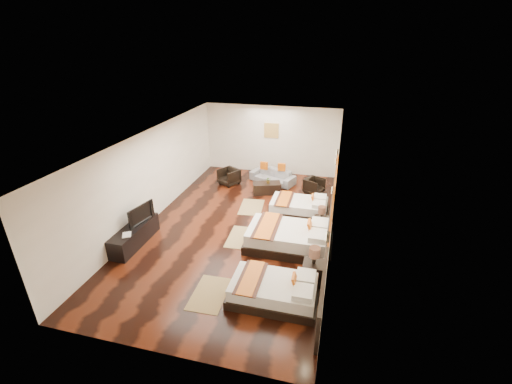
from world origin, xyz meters
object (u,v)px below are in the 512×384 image
(table_plant, at_px, (268,180))
(bed_near, at_px, (275,290))
(bed_mid, at_px, (290,237))
(armchair_right, at_px, (314,186))
(coffee_table, at_px, (267,188))
(nightstand_b, at_px, (321,223))
(nightstand_a, at_px, (313,270))
(armchair_left, at_px, (229,177))
(bed_far, at_px, (300,207))
(figurine, at_px, (146,210))
(tv, at_px, (139,214))
(sofa, at_px, (273,176))
(book, at_px, (122,236))
(tv_console, at_px, (135,235))

(table_plant, bearing_deg, bed_near, -76.25)
(bed_mid, xyz_separation_m, armchair_right, (0.30, 3.75, -0.01))
(armchair_right, relative_size, coffee_table, 0.63)
(bed_near, xyz_separation_m, nightstand_b, (0.75, 3.14, 0.04))
(nightstand_a, xyz_separation_m, table_plant, (-2.08, 4.63, 0.19))
(armchair_left, bearing_deg, bed_far, 0.11)
(nightstand_b, distance_m, coffee_table, 3.15)
(figurine, distance_m, table_plant, 4.53)
(figurine, relative_size, armchair_right, 0.50)
(nightstand_a, height_order, coffee_table, nightstand_a)
(tv, bearing_deg, sofa, -17.34)
(tv, distance_m, figurine, 0.46)
(bed_mid, xyz_separation_m, sofa, (-1.39, 4.38, -0.04))
(nightstand_b, height_order, armchair_right, nightstand_b)
(book, bearing_deg, tv_console, 90.00)
(nightstand_a, bearing_deg, table_plant, 114.21)
(figurine, distance_m, coffee_table, 4.53)
(bed_near, xyz_separation_m, sofa, (-1.38, 6.50, 0.01))
(nightstand_a, relative_size, sofa, 0.53)
(nightstand_b, distance_m, table_plant, 3.11)
(nightstand_b, height_order, tv_console, nightstand_b)
(bed_near, height_order, sofa, bed_near)
(bed_near, xyz_separation_m, bed_mid, (0.01, 2.12, 0.05))
(bed_near, relative_size, figurine, 6.06)
(bed_near, bearing_deg, bed_far, 90.01)
(bed_near, bearing_deg, figurine, 155.23)
(sofa, height_order, coffee_table, sofa)
(nightstand_b, height_order, armchair_left, nightstand_b)
(bed_far, xyz_separation_m, tv, (-4.14, -2.65, 0.58))
(bed_mid, xyz_separation_m, tv_console, (-4.20, -0.89, -0.03))
(tv, bearing_deg, nightstand_a, -86.43)
(bed_far, relative_size, tv, 1.98)
(nightstand_a, height_order, sofa, nightstand_a)
(armchair_left, relative_size, armchair_right, 1.10)
(book, bearing_deg, bed_mid, 18.37)
(tv, height_order, sofa, tv)
(bed_far, height_order, tv, tv)
(nightstand_b, bearing_deg, bed_far, 126.82)
(bed_far, bearing_deg, book, -140.84)
(figurine, distance_m, armchair_left, 4.15)
(bed_far, bearing_deg, armchair_right, 79.96)
(armchair_left, xyz_separation_m, coffee_table, (1.61, -0.44, -0.12))
(tv_console, bearing_deg, armchair_left, 75.59)
(bed_near, xyz_separation_m, bed_far, (-0.00, 4.14, -0.01))
(nightstand_a, bearing_deg, bed_near, -132.88)
(nightstand_b, relative_size, armchair_right, 1.32)
(coffee_table, height_order, table_plant, table_plant)
(bed_far, distance_m, nightstand_a, 3.42)
(bed_near, height_order, book, bed_near)
(bed_near, height_order, coffee_table, bed_near)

